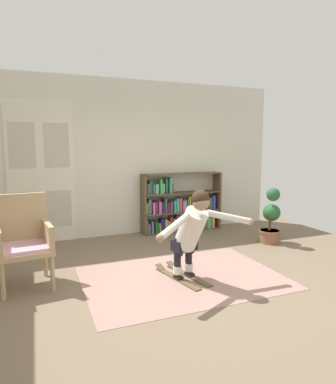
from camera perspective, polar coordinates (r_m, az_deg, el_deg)
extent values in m
plane|color=#76624D|center=(4.32, 3.19, -15.04)|extent=(7.20, 7.20, 0.00)
cube|color=silver|center=(6.44, -6.55, 5.71)|extent=(6.00, 0.10, 2.90)
cube|color=silver|center=(6.18, -23.27, 2.49)|extent=(0.55, 0.04, 2.35)
cube|color=beige|center=(6.14, -23.53, 7.29)|extent=(0.41, 0.01, 0.76)
cube|color=beige|center=(6.23, -22.98, -2.91)|extent=(0.41, 0.01, 0.64)
cube|color=silver|center=(6.18, -18.17, 2.74)|extent=(0.55, 0.04, 2.35)
cube|color=beige|center=(6.14, -18.36, 7.54)|extent=(0.41, 0.01, 0.76)
cube|color=beige|center=(6.24, -17.93, -2.65)|extent=(0.41, 0.01, 0.64)
cube|color=silver|center=(6.20, -21.27, 13.97)|extent=(1.22, 0.04, 0.10)
cube|color=#A07A6F|center=(4.45, 2.55, -14.31)|extent=(2.49, 1.76, 0.01)
cube|color=brown|center=(6.38, -4.21, -2.17)|extent=(0.04, 0.30, 1.15)
cube|color=brown|center=(7.02, 8.28, -1.32)|extent=(0.04, 0.30, 1.15)
cube|color=brown|center=(6.78, 2.31, -6.46)|extent=(1.59, 0.30, 0.02)
cube|color=brown|center=(6.70, 2.33, -3.33)|extent=(1.59, 0.30, 0.02)
cube|color=brown|center=(6.63, 2.34, -0.13)|extent=(1.59, 0.30, 0.02)
cube|color=brown|center=(6.59, 2.36, 3.13)|extent=(1.59, 0.30, 0.02)
cube|color=#20723E|center=(6.50, -3.84, -5.81)|extent=(0.05, 0.24, 0.26)
cube|color=#8D4297|center=(6.50, -3.29, -6.15)|extent=(0.05, 0.14, 0.19)
cube|color=#686DA3|center=(6.53, -2.86, -5.87)|extent=(0.05, 0.21, 0.24)
cube|color=#225E21|center=(6.55, -2.20, -5.92)|extent=(0.06, 0.24, 0.22)
cube|color=olive|center=(6.58, -1.66, -5.98)|extent=(0.05, 0.24, 0.19)
cube|color=#2924A6|center=(6.58, -1.20, -5.63)|extent=(0.04, 0.19, 0.26)
cube|color=tan|center=(6.60, -0.58, -5.64)|extent=(0.05, 0.22, 0.25)
cube|color=#8DA424|center=(6.66, -0.03, -5.73)|extent=(0.05, 0.16, 0.20)
cube|color=#CF2894|center=(6.66, 0.38, -5.39)|extent=(0.03, 0.15, 0.28)
cube|color=#9EA359|center=(6.67, 0.90, -5.50)|extent=(0.05, 0.19, 0.25)
cube|color=#6B4499|center=(6.70, 1.34, -5.21)|extent=(0.07, 0.18, 0.30)
cube|color=#9CC427|center=(6.74, 1.94, -5.26)|extent=(0.06, 0.22, 0.27)
cube|color=#2D582D|center=(6.78, 2.58, -5.41)|extent=(0.06, 0.23, 0.22)
cube|color=#91D830|center=(6.78, 3.10, -5.35)|extent=(0.04, 0.21, 0.24)
cube|color=#A8CC7D|center=(6.82, 3.36, -5.19)|extent=(0.04, 0.22, 0.26)
cube|color=teal|center=(6.83, 3.92, -5.25)|extent=(0.06, 0.17, 0.24)
cube|color=#94B25D|center=(6.87, 4.37, -5.06)|extent=(0.05, 0.15, 0.27)
cube|color=#843563|center=(6.90, 4.79, -5.34)|extent=(0.04, 0.20, 0.19)
cube|color=#2E7112|center=(6.90, 5.32, -5.18)|extent=(0.06, 0.23, 0.23)
cube|color=olive|center=(6.93, 5.75, -4.95)|extent=(0.06, 0.21, 0.27)
cube|color=#4B7B36|center=(6.97, 6.13, -5.16)|extent=(0.04, 0.23, 0.20)
cube|color=#4BB270|center=(6.98, 6.58, -4.96)|extent=(0.06, 0.21, 0.25)
cube|color=#CB77BC|center=(7.03, 6.91, -5.10)|extent=(0.05, 0.18, 0.19)
cube|color=#BDD536|center=(7.03, 7.37, -4.94)|extent=(0.03, 0.20, 0.24)
cube|color=maroon|center=(7.07, 7.60, -5.02)|extent=(0.04, 0.17, 0.20)
cube|color=#54AA44|center=(6.40, -3.81, -2.78)|extent=(0.06, 0.19, 0.22)
cube|color=#4C5985|center=(6.43, -3.36, -2.46)|extent=(0.06, 0.23, 0.27)
cube|color=tan|center=(6.43, -2.67, -2.71)|extent=(0.04, 0.21, 0.22)
cube|color=#96176E|center=(6.48, -2.21, -2.58)|extent=(0.05, 0.19, 0.23)
cube|color=#A8659F|center=(6.47, -1.57, -2.58)|extent=(0.05, 0.20, 0.23)
cube|color=#3A2384|center=(6.53, -1.05, -2.59)|extent=(0.04, 0.19, 0.21)
cube|color=brown|center=(6.54, -0.65, -2.25)|extent=(0.05, 0.24, 0.28)
cube|color=navy|center=(6.55, -0.18, -2.57)|extent=(0.03, 0.22, 0.20)
cube|color=#862858|center=(6.58, 0.30, -2.50)|extent=(0.08, 0.21, 0.22)
cube|color=#22D383|center=(6.61, 0.89, -2.36)|extent=(0.04, 0.23, 0.23)
cube|color=#7ACDB8|center=(6.64, 1.34, -2.17)|extent=(0.03, 0.23, 0.26)
cube|color=#9D6166|center=(6.66, 1.91, -2.12)|extent=(0.07, 0.16, 0.27)
cube|color=#D1629F|center=(6.69, 2.51, -2.32)|extent=(0.05, 0.17, 0.21)
cube|color=#44B479|center=(6.72, 2.85, -2.26)|extent=(0.05, 0.15, 0.22)
cube|color=slate|center=(6.72, 3.21, -2.17)|extent=(0.03, 0.15, 0.24)
cube|color=#B1C425|center=(6.73, 3.57, -1.91)|extent=(0.05, 0.16, 0.30)
cube|color=#452753|center=(6.77, 3.95, -2.18)|extent=(0.05, 0.20, 0.22)
cube|color=#5685C3|center=(6.79, 4.38, -1.91)|extent=(0.06, 0.22, 0.28)
cube|color=brown|center=(6.83, 4.85, -2.02)|extent=(0.06, 0.18, 0.24)
cube|color=green|center=(6.83, 5.38, -2.10)|extent=(0.03, 0.21, 0.22)
cube|color=olive|center=(6.84, 5.76, -1.87)|extent=(0.07, 0.18, 0.28)
cube|color=#4E5889|center=(6.88, 6.21, -2.00)|extent=(0.06, 0.15, 0.23)
cube|color=#3E6922|center=(6.92, 6.69, -1.90)|extent=(0.04, 0.22, 0.24)
cube|color=#3B4568|center=(6.94, 7.12, -1.87)|extent=(0.05, 0.16, 0.25)
cube|color=#4844CF|center=(6.96, 7.53, -1.70)|extent=(0.05, 0.18, 0.28)
cube|color=#51431F|center=(6.35, -3.90, 0.51)|extent=(0.04, 0.18, 0.20)
cube|color=#475185|center=(6.35, -3.49, 0.53)|extent=(0.03, 0.17, 0.20)
cube|color=#286F1C|center=(6.40, -3.07, 0.76)|extent=(0.06, 0.15, 0.24)
cube|color=#4F5EBF|center=(6.40, -2.55, 0.54)|extent=(0.04, 0.17, 0.19)
cube|color=#6DB87A|center=(6.40, -2.02, 0.53)|extent=(0.06, 0.15, 0.19)
cube|color=#54C03D|center=(6.42, -1.43, 0.96)|extent=(0.03, 0.22, 0.28)
cube|color=#53A0D3|center=(6.48, -1.02, 0.65)|extent=(0.06, 0.17, 0.19)
cube|color=#32682C|center=(6.50, -0.40, 1.06)|extent=(0.04, 0.14, 0.28)
cube|color=teal|center=(6.51, 0.22, 1.15)|extent=(0.04, 0.18, 0.30)
cube|color=brown|center=(6.54, 0.53, 0.66)|extent=(0.03, 0.20, 0.18)
cylinder|color=tan|center=(4.18, -26.24, -13.55)|extent=(0.06, 0.06, 0.42)
cylinder|color=tan|center=(4.23, -19.01, -12.94)|extent=(0.06, 0.06, 0.42)
cylinder|color=tan|center=(4.67, -26.53, -11.34)|extent=(0.06, 0.06, 0.42)
cylinder|color=tan|center=(4.71, -20.10, -10.82)|extent=(0.06, 0.06, 0.42)
cube|color=tan|center=(4.37, -23.14, -9.15)|extent=(0.67, 0.67, 0.06)
cube|color=#DAA3BA|center=(4.35, -23.17, -8.52)|extent=(0.60, 0.60, 0.04)
cube|color=tan|center=(4.55, -23.71, -3.99)|extent=(0.60, 0.13, 0.60)
cube|color=tan|center=(4.35, -19.70, -6.71)|extent=(0.13, 0.56, 0.28)
cylinder|color=brown|center=(6.19, 16.80, -7.21)|extent=(0.33, 0.33, 0.22)
cylinder|color=brown|center=(6.17, 16.83, -6.40)|extent=(0.36, 0.36, 0.04)
cylinder|color=#4C3823|center=(6.12, 16.90, -4.58)|extent=(0.04, 0.04, 0.36)
sphere|color=#285A30|center=(6.18, 17.17, -3.35)|extent=(0.30, 0.30, 0.30)
sphere|color=#285A30|center=(6.02, 17.25, -3.27)|extent=(0.24, 0.24, 0.24)
sphere|color=#285A30|center=(5.95, 17.42, -0.40)|extent=(0.23, 0.23, 0.23)
cube|color=brown|center=(4.39, 1.58, -14.45)|extent=(0.28, 0.85, 0.01)
cube|color=brown|center=(4.68, -1.35, -12.59)|extent=(0.11, 0.13, 0.06)
cube|color=black|center=(4.37, 1.75, -14.23)|extent=(0.11, 0.14, 0.04)
cube|color=brown|center=(4.49, 3.49, -13.93)|extent=(0.28, 0.85, 0.01)
cube|color=brown|center=(4.78, 0.50, -12.17)|extent=(0.11, 0.13, 0.06)
cube|color=black|center=(4.47, 3.66, -13.72)|extent=(0.11, 0.14, 0.04)
cylinder|color=white|center=(4.35, 1.59, -13.08)|extent=(0.13, 0.13, 0.10)
cylinder|color=black|center=(4.28, 1.60, -10.58)|extent=(0.11, 0.11, 0.30)
cylinder|color=black|center=(4.23, 1.80, -9.25)|extent=(0.13, 0.13, 0.22)
cylinder|color=white|center=(4.45, 3.51, -12.60)|extent=(0.13, 0.13, 0.10)
cylinder|color=black|center=(4.39, 3.53, -10.15)|extent=(0.11, 0.11, 0.30)
cylinder|color=black|center=(4.34, 3.74, -8.84)|extent=(0.13, 0.13, 0.22)
cube|color=black|center=(4.28, 2.78, -8.92)|extent=(0.33, 0.24, 0.14)
cylinder|color=silver|center=(4.13, 3.87, -6.30)|extent=(0.38, 0.55, 0.59)
sphere|color=#A37A62|center=(3.91, 5.62, -1.75)|extent=(0.24, 0.24, 0.20)
sphere|color=#382619|center=(3.91, 5.53, -1.15)|extent=(0.25, 0.25, 0.21)
cylinder|color=silver|center=(3.67, 1.13, -5.82)|extent=(0.52, 0.40, 0.21)
sphere|color=#A37A62|center=(3.46, -1.37, -7.83)|extent=(0.11, 0.11, 0.09)
cylinder|color=silver|center=(4.19, 10.30, -4.23)|extent=(0.59, 0.17, 0.21)
sphere|color=#A37A62|center=(4.32, 13.75, -4.89)|extent=(0.11, 0.11, 0.09)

